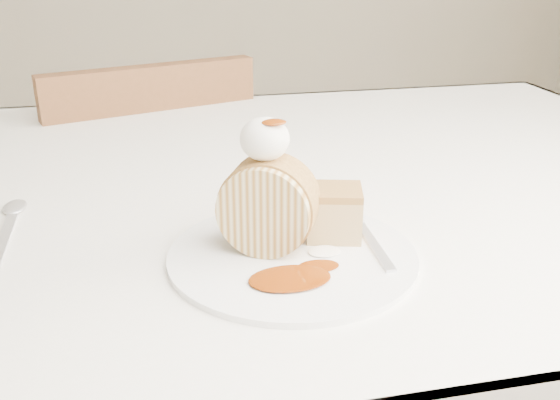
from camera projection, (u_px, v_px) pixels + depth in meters
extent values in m
cube|color=white|center=(238.00, 191.00, 0.82)|extent=(1.40, 0.90, 0.04)
cube|color=white|center=(207.00, 166.00, 1.27)|extent=(1.40, 0.01, 0.28)
cylinder|color=brown|center=(488.00, 263.00, 1.42)|extent=(0.06, 0.06, 0.71)
cube|color=brown|center=(139.00, 244.00, 1.41)|extent=(0.49, 0.49, 0.04)
cube|color=brown|center=(158.00, 174.00, 1.18)|extent=(0.38, 0.15, 0.41)
cylinder|color=brown|center=(186.00, 275.00, 1.70)|extent=(0.03, 0.03, 0.38)
cylinder|color=brown|center=(60.00, 308.00, 1.54)|extent=(0.03, 0.03, 0.38)
cylinder|color=brown|center=(241.00, 338.00, 1.43)|extent=(0.03, 0.03, 0.38)
cylinder|color=brown|center=(94.00, 385.00, 1.28)|extent=(0.03, 0.03, 0.38)
cylinder|color=brown|center=(515.00, 282.00, 1.60)|extent=(0.04, 0.04, 0.44)
cylinder|color=brown|center=(556.00, 379.00, 1.25)|extent=(0.04, 0.04, 0.44)
cylinder|color=white|center=(292.00, 255.00, 0.60)|extent=(0.29, 0.29, 0.01)
cylinder|color=beige|center=(268.00, 206.00, 0.59)|extent=(0.10, 0.08, 0.09)
cube|color=#AD7D41|center=(334.00, 216.00, 0.63)|extent=(0.06, 0.06, 0.04)
ellipsoid|color=white|center=(265.00, 139.00, 0.57)|extent=(0.05, 0.05, 0.04)
ellipsoid|color=#702804|center=(274.00, 117.00, 0.56)|extent=(0.02, 0.02, 0.01)
cube|color=silver|center=(375.00, 246.00, 0.61)|extent=(0.03, 0.14, 0.00)
cube|color=silver|center=(4.00, 239.00, 0.64)|extent=(0.03, 0.15, 0.00)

